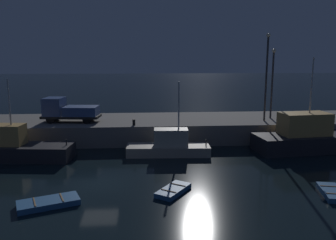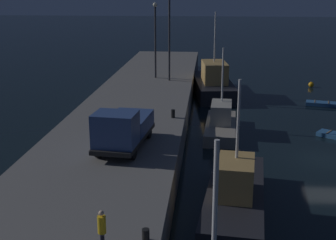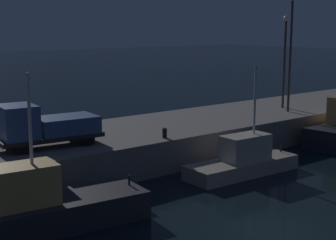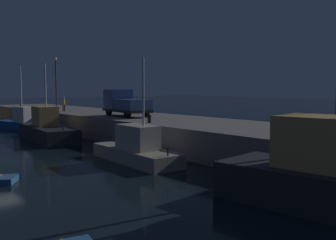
# 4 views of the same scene
# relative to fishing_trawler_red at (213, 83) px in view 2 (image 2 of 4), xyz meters

# --- Properties ---
(ground_plane) EXTENTS (320.00, 320.00, 0.00)m
(ground_plane) POSITION_rel_fishing_trawler_red_xyz_m (-18.86, -7.38, -1.25)
(ground_plane) COLOR black
(pier_quay) EXTENTS (74.67, 8.50, 2.06)m
(pier_quay) POSITION_rel_fishing_trawler_red_xyz_m (-18.86, 6.37, -0.22)
(pier_quay) COLOR slate
(pier_quay) RESTS_ON ground
(fishing_trawler_red) EXTENTS (11.40, 4.79, 8.66)m
(fishing_trawler_red) POSITION_rel_fishing_trawler_red_xyz_m (0.00, 0.00, 0.00)
(fishing_trawler_red) COLOR #232328
(fishing_trawler_red) RESTS_ON ground
(fishing_boat_blue) EXTENTS (9.71, 3.75, 6.90)m
(fishing_boat_blue) POSITION_rel_fishing_trawler_red_xyz_m (-26.75, -0.96, -0.30)
(fishing_boat_blue) COLOR #232328
(fishing_boat_blue) RESTS_ON ground
(fishing_boat_orange) EXTENTS (7.51, 2.65, 6.55)m
(fishing_boat_orange) POSITION_rel_fishing_trawler_red_xyz_m (-13.42, -0.53, -0.42)
(fishing_boat_orange) COLOR gray
(fishing_boat_orange) RESTS_ON ground
(rowboat_white_mid) EXTENTS (1.85, 3.09, 0.38)m
(rowboat_white_mid) POSITION_rel_fishing_trawler_red_xyz_m (-3.71, -10.46, -1.08)
(rowboat_white_mid) COLOR #2D6099
(rowboat_white_mid) RESTS_ON ground
(mooring_buoy_near) EXTENTS (0.62, 0.62, 0.62)m
(mooring_buoy_near) POSITION_rel_fishing_trawler_red_xyz_m (4.89, -11.24, -0.94)
(mooring_buoy_near) COLOR orange
(mooring_buoy_near) RESTS_ON ground
(lamp_post_east) EXTENTS (0.44, 0.44, 9.03)m
(lamp_post_east) POSITION_rel_fishing_trawler_red_xyz_m (-2.98, 4.43, 6.02)
(lamp_post_east) COLOR #38383D
(lamp_post_east) RESTS_ON pier_quay
(lamp_post_central) EXTENTS (0.44, 0.44, 7.52)m
(lamp_post_central) POSITION_rel_fishing_trawler_red_xyz_m (-1.74, 5.95, 5.24)
(lamp_post_central) COLOR #38383D
(lamp_post_central) RESTS_ON pier_quay
(utility_truck) EXTENTS (6.01, 2.82, 2.51)m
(utility_truck) POSITION_rel_fishing_trawler_red_xyz_m (-23.43, 5.28, 2.02)
(utility_truck) COLOR black
(utility_truck) RESTS_ON pier_quay
(dockworker) EXTENTS (0.43, 0.34, 1.62)m
(dockworker) POSITION_rel_fishing_trawler_red_xyz_m (-34.15, 4.05, 1.74)
(dockworker) COLOR black
(dockworker) RESTS_ON pier_quay
(bollard_west) EXTENTS (0.28, 0.28, 0.46)m
(bollard_west) POSITION_rel_fishing_trawler_red_xyz_m (-33.23, 2.66, 1.05)
(bollard_west) COLOR black
(bollard_west) RESTS_ON pier_quay
(bollard_central) EXTENTS (0.28, 0.28, 0.60)m
(bollard_central) POSITION_rel_fishing_trawler_red_xyz_m (-16.64, 2.97, 1.12)
(bollard_central) COLOR black
(bollard_central) RESTS_ON pier_quay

